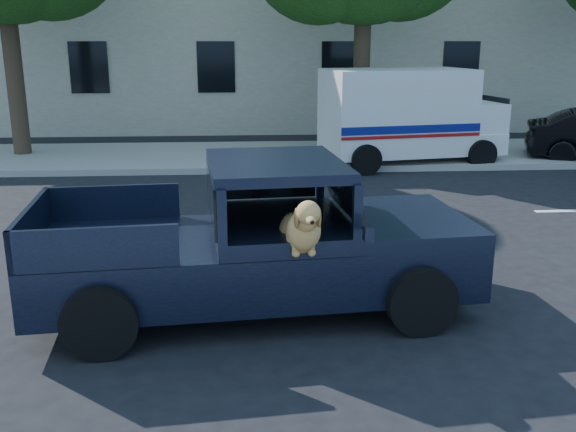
% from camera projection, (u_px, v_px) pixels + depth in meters
% --- Properties ---
extents(ground, '(120.00, 120.00, 0.00)m').
position_uv_depth(ground, '(98.00, 292.00, 8.06)').
color(ground, black).
rests_on(ground, ground).
extents(far_sidewalk, '(60.00, 4.00, 0.15)m').
position_uv_depth(far_sidewalk, '(174.00, 157.00, 16.89)').
color(far_sidewalk, gray).
rests_on(far_sidewalk, ground).
extents(lane_stripes, '(21.60, 0.14, 0.01)m').
position_uv_depth(lane_stripes, '(253.00, 217.00, 11.46)').
color(lane_stripes, silver).
rests_on(lane_stripes, ground).
extents(pickup_truck, '(5.10, 2.68, 1.77)m').
position_uv_depth(pickup_truck, '(249.00, 261.00, 7.41)').
color(pickup_truck, black).
rests_on(pickup_truck, ground).
extents(mail_truck, '(4.59, 2.82, 2.37)m').
position_uv_depth(mail_truck, '(407.00, 124.00, 15.99)').
color(mail_truck, silver).
rests_on(mail_truck, ground).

